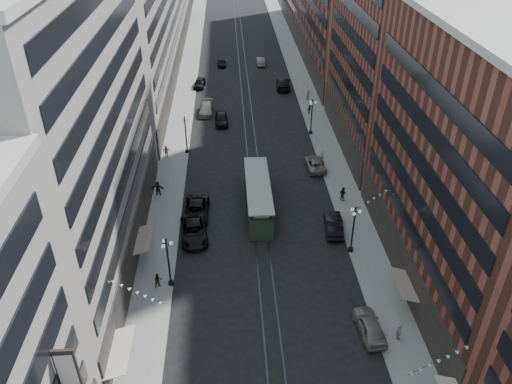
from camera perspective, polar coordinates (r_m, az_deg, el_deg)
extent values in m
plane|color=black|center=(76.04, -0.67, 6.44)|extent=(220.00, 220.00, 0.00)
cube|color=gray|center=(85.39, -8.49, 9.20)|extent=(4.00, 180.00, 0.15)
cube|color=gray|center=(86.18, 6.43, 9.58)|extent=(4.00, 180.00, 0.15)
cube|color=#2D2D33|center=(85.08, -1.47, 9.41)|extent=(0.12, 180.00, 0.02)
cube|color=#2D2D33|center=(85.13, -0.52, 9.44)|extent=(0.12, 180.00, 0.02)
cube|color=gray|center=(47.65, -20.11, 6.27)|extent=(8.00, 36.00, 28.00)
cube|color=brown|center=(46.65, 22.65, 2.33)|extent=(8.00, 30.00, 24.00)
cylinder|color=black|center=(49.54, -9.69, -10.20)|extent=(0.56, 0.56, 0.30)
cylinder|color=black|center=(47.92, -9.96, -8.05)|extent=(0.18, 0.18, 5.20)
sphere|color=black|center=(46.17, -10.28, -5.41)|extent=(0.24, 0.24, 0.24)
sphere|color=white|center=(46.36, -9.68, -5.79)|extent=(0.36, 0.36, 0.36)
sphere|color=white|center=(46.75, -10.47, -5.51)|extent=(0.36, 0.36, 0.36)
sphere|color=white|center=(46.14, -10.56, -6.11)|extent=(0.36, 0.36, 0.36)
cylinder|color=black|center=(71.65, -7.86, 4.64)|extent=(0.56, 0.56, 0.30)
cylinder|color=black|center=(70.54, -8.01, 6.40)|extent=(0.18, 0.18, 5.20)
sphere|color=black|center=(69.36, -8.19, 8.47)|extent=(0.24, 0.24, 0.24)
sphere|color=white|center=(69.48, -7.79, 8.18)|extent=(0.36, 0.36, 0.36)
sphere|color=white|center=(69.89, -8.33, 8.29)|extent=(0.36, 0.36, 0.36)
sphere|color=white|center=(69.19, -8.37, 8.03)|extent=(0.36, 0.36, 0.36)
cylinder|color=black|center=(53.60, 10.75, -6.47)|extent=(0.56, 0.56, 0.30)
cylinder|color=black|center=(52.11, 11.02, -4.38)|extent=(0.18, 0.18, 5.20)
sphere|color=black|center=(50.50, 11.35, -1.84)|extent=(0.24, 0.24, 0.24)
sphere|color=white|center=(50.83, 11.79, -2.19)|extent=(0.36, 0.36, 0.36)
sphere|color=white|center=(50.97, 10.96, -1.97)|extent=(0.36, 0.36, 0.36)
sphere|color=white|center=(50.36, 11.15, -2.47)|extent=(0.36, 0.36, 0.36)
cylinder|color=black|center=(76.83, 6.25, 6.78)|extent=(0.56, 0.56, 0.30)
cylinder|color=black|center=(75.80, 6.36, 8.45)|extent=(0.18, 0.18, 5.20)
sphere|color=black|center=(74.70, 6.49, 10.40)|extent=(0.24, 0.24, 0.24)
sphere|color=white|center=(74.93, 6.82, 10.12)|extent=(0.36, 0.36, 0.36)
sphere|color=white|center=(75.17, 6.26, 10.23)|extent=(0.36, 0.36, 0.36)
sphere|color=white|center=(74.46, 6.35, 10.00)|extent=(0.36, 0.36, 0.36)
cube|color=#223624|center=(58.49, 0.25, -0.82)|extent=(2.59, 12.41, 2.69)
cube|color=gray|center=(57.59, 0.25, 0.55)|extent=(1.66, 11.38, 0.62)
cube|color=gray|center=(57.37, 0.25, 0.90)|extent=(2.79, 12.62, 0.16)
cylinder|color=black|center=(55.26, 0.54, -4.33)|extent=(2.38, 0.72, 0.72)
cylinder|color=black|center=(62.93, -0.02, 0.77)|extent=(2.38, 0.72, 0.72)
imported|color=black|center=(54.69, -7.10, -4.45)|extent=(3.39, 6.30, 1.68)
imported|color=gray|center=(45.42, 12.84, -14.68)|extent=(2.27, 4.94, 1.64)
imported|color=black|center=(49.05, -11.13, -9.91)|extent=(0.86, 0.68, 1.56)
imported|color=#B2A394|center=(45.35, 16.01, -15.12)|extent=(0.57, 1.01, 1.63)
imported|color=black|center=(57.76, -6.86, -2.16)|extent=(3.03, 6.20, 1.70)
imported|color=#68665C|center=(83.72, -5.68, 9.45)|extent=(2.46, 5.60, 1.60)
imported|color=black|center=(95.10, -6.48, 12.29)|extent=(2.36, 4.78, 1.57)
imported|color=black|center=(55.95, 8.85, -3.64)|extent=(2.29, 5.29, 1.69)
imported|color=gray|center=(67.47, 6.77, 3.23)|extent=(2.61, 5.18, 1.41)
imported|color=black|center=(93.99, 3.12, 12.27)|extent=(2.99, 6.31, 1.78)
imported|color=black|center=(79.74, -3.97, 8.34)|extent=(2.17, 5.01, 1.68)
imported|color=slate|center=(106.47, 0.50, 14.71)|extent=(1.68, 4.60, 1.51)
imported|color=black|center=(62.19, -11.16, 0.44)|extent=(1.79, 0.80, 1.86)
imported|color=#A49788|center=(70.30, -10.20, 4.56)|extent=(1.20, 0.82, 1.87)
imported|color=black|center=(60.99, 9.88, -0.17)|extent=(0.91, 0.96, 1.76)
imported|color=#B5AF95|center=(69.18, 7.58, 4.19)|extent=(0.69, 0.63, 1.59)
imported|color=black|center=(83.32, 6.14, 9.38)|extent=(1.06, 0.75, 1.52)
imported|color=black|center=(106.11, -3.96, 14.55)|extent=(2.00, 4.27, 1.41)
imported|color=#AEA190|center=(88.70, 6.04, 10.99)|extent=(0.98, 0.99, 1.85)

